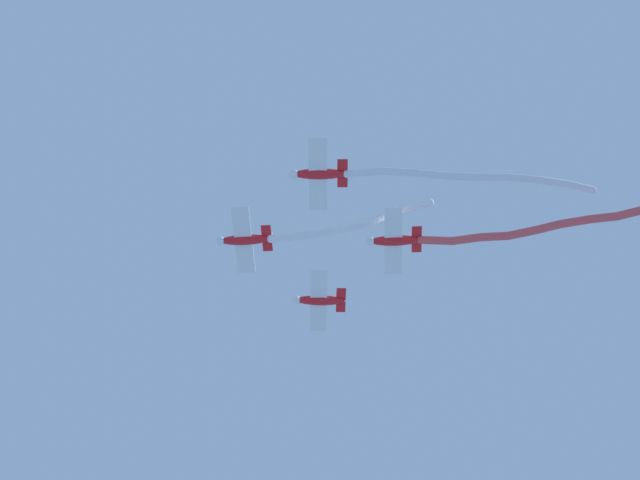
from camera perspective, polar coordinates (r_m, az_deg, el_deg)
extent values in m
ellipsoid|color=red|center=(89.38, -4.60, 0.01)|extent=(5.04, 2.16, 1.01)
sphere|color=white|center=(89.67, -6.09, -0.06)|extent=(1.04, 1.04, 0.86)
ellipsoid|color=black|center=(89.78, -4.97, 0.12)|extent=(1.36, 0.95, 0.54)
cube|color=white|center=(89.29, -4.71, -0.03)|extent=(3.35, 7.39, 0.13)
cube|color=red|center=(89.26, -3.27, 0.11)|extent=(1.58, 2.95, 0.11)
cube|color=white|center=(89.73, -3.31, 0.27)|extent=(1.12, 0.40, 1.39)
cylinder|color=white|center=(89.07, -2.24, 0.15)|extent=(2.58, 1.30, 0.94)
cylinder|color=white|center=(88.97, -0.66, 0.34)|extent=(2.65, 1.14, 0.88)
cylinder|color=white|center=(88.95, 0.90, 0.60)|extent=(2.54, 1.10, 1.05)
cylinder|color=white|center=(89.01, 2.43, 0.96)|extent=(2.59, 0.91, 1.03)
cylinder|color=white|center=(89.13, 4.09, 1.53)|extent=(3.13, 0.92, 1.34)
cylinder|color=white|center=(89.23, 5.86, 2.09)|extent=(2.83, 0.93, 0.79)
sphere|color=white|center=(89.10, -3.02, 0.08)|extent=(0.78, 0.78, 0.78)
sphere|color=white|center=(89.05, -1.47, 0.22)|extent=(0.78, 0.78, 0.78)
sphere|color=white|center=(88.91, 0.15, 0.46)|extent=(0.78, 0.78, 0.78)
sphere|color=white|center=(89.00, 1.65, 0.75)|extent=(0.78, 0.78, 0.78)
sphere|color=white|center=(89.03, 3.20, 1.16)|extent=(0.78, 0.78, 0.78)
sphere|color=white|center=(89.26, 4.98, 1.90)|extent=(0.78, 0.78, 0.78)
sphere|color=white|center=(89.23, 6.73, 2.27)|extent=(0.78, 0.78, 0.78)
ellipsoid|color=red|center=(85.38, -0.01, 4.06)|extent=(5.03, 2.38, 1.01)
sphere|color=white|center=(85.42, -1.60, 4.05)|extent=(1.07, 1.07, 0.86)
ellipsoid|color=black|center=(85.73, -0.43, 4.17)|extent=(1.38, 1.00, 0.54)
cube|color=white|center=(85.26, -0.12, 4.02)|extent=(3.66, 7.38, 0.13)
cube|color=red|center=(85.48, 1.38, 4.10)|extent=(1.70, 2.96, 0.11)
cube|color=white|center=(85.95, 1.31, 4.25)|extent=(1.12, 0.45, 1.39)
cylinder|color=white|center=(85.54, 2.72, 4.15)|extent=(3.35, 1.48, 1.07)
cylinder|color=white|center=(85.94, 4.81, 4.17)|extent=(3.14, 1.76, 0.74)
cylinder|color=white|center=(86.40, 6.72, 4.01)|extent=(2.81, 1.75, 0.81)
cylinder|color=white|center=(87.13, 8.65, 3.87)|extent=(3.37, 1.91, 1.06)
cylinder|color=white|center=(88.13, 10.56, 3.80)|extent=(3.02, 1.71, 1.24)
cylinder|color=white|center=(89.18, 12.38, 3.69)|extent=(3.19, 1.95, 0.96)
cylinder|color=white|center=(90.38, 14.10, 3.46)|extent=(2.86, 2.00, 1.23)
cylinder|color=white|center=(91.63, 15.61, 3.13)|extent=(2.70, 2.06, 0.90)
sphere|color=white|center=(85.36, 1.65, 4.05)|extent=(0.70, 0.70, 0.70)
sphere|color=white|center=(85.76, 3.79, 4.23)|extent=(0.70, 0.70, 0.70)
sphere|color=white|center=(86.14, 5.83, 4.10)|extent=(0.70, 0.70, 0.70)
sphere|color=white|center=(86.69, 7.60, 3.92)|extent=(0.70, 0.70, 0.70)
sphere|color=white|center=(87.61, 9.68, 3.81)|extent=(0.70, 0.70, 0.70)
sphere|color=white|center=(88.67, 11.43, 3.79)|extent=(0.70, 0.70, 0.70)
sphere|color=white|center=(89.72, 13.32, 3.58)|extent=(0.70, 0.70, 0.70)
sphere|color=white|center=(91.06, 14.87, 3.33)|extent=(0.70, 0.70, 0.70)
sphere|color=white|center=(92.22, 16.35, 2.94)|extent=(0.70, 0.70, 0.70)
ellipsoid|color=red|center=(93.12, 0.01, -3.71)|extent=(5.01, 2.50, 1.01)
sphere|color=white|center=(93.12, -1.44, -3.68)|extent=(1.08, 1.08, 0.86)
ellipsoid|color=black|center=(93.43, -0.37, -3.57)|extent=(1.38, 1.02, 0.54)
cube|color=white|center=(93.00, -0.09, -3.75)|extent=(3.84, 7.36, 0.13)
cube|color=red|center=(93.24, 1.29, -3.69)|extent=(1.77, 2.96, 0.11)
cube|color=white|center=(93.67, 1.22, -3.52)|extent=(1.11, 0.48, 1.39)
ellipsoid|color=red|center=(89.19, 4.61, -0.03)|extent=(5.04, 2.24, 1.01)
sphere|color=white|center=(89.08, 3.09, -0.08)|extent=(1.05, 1.05, 0.86)
ellipsoid|color=black|center=(89.49, 4.19, 0.08)|extent=(1.37, 0.97, 0.54)
cube|color=white|center=(89.07, 4.50, -0.08)|extent=(3.47, 7.38, 0.13)
cube|color=red|center=(89.42, 5.93, 0.04)|extent=(1.63, 2.96, 0.11)
cube|color=white|center=(89.87, 5.84, 0.21)|extent=(1.12, 0.42, 1.39)
cylinder|color=#DB4C4C|center=(89.23, 7.14, -0.03)|extent=(3.17, 1.44, 1.32)
cylinder|color=#DB4C4C|center=(89.07, 8.96, 0.06)|extent=(2.82, 0.97, 1.09)
cylinder|color=#DB4C4C|center=(88.87, 10.63, 0.21)|extent=(2.70, 1.04, 1.33)
cylinder|color=#DB4C4C|center=(88.67, 12.23, 0.42)|extent=(2.62, 0.83, 1.09)
cylinder|color=#DB4C4C|center=(88.79, 13.77, 0.77)|extent=(2.45, 0.89, 0.89)
cylinder|color=#DB4C4C|center=(89.09, 15.35, 1.09)|extent=(2.76, 0.95, 0.96)
cylinder|color=#DB4C4C|center=(89.33, 16.96, 1.31)|extent=(2.55, 1.01, 1.06)
cylinder|color=#DB4C4C|center=(89.66, 18.58, 1.61)|extent=(2.81, 0.79, 0.84)
sphere|color=#DB4C4C|center=(89.33, 6.19, 0.00)|extent=(0.78, 0.78, 0.78)
sphere|color=#DB4C4C|center=(89.16, 8.10, -0.06)|extent=(0.78, 0.78, 0.78)
sphere|color=#DB4C4C|center=(89.00, 9.82, 0.17)|extent=(0.78, 0.78, 0.78)
sphere|color=#DB4C4C|center=(88.75, 11.44, 0.25)|extent=(0.78, 0.78, 0.78)
sphere|color=#DB4C4C|center=(88.61, 13.03, 0.59)|extent=(0.78, 0.78, 0.78)
sphere|color=#DB4C4C|center=(88.98, 14.51, 0.95)|extent=(0.78, 0.78, 0.78)
sphere|color=#DB4C4C|center=(89.23, 16.19, 1.23)|extent=(0.78, 0.78, 0.78)
sphere|color=#DB4C4C|center=(89.46, 17.72, 1.40)|extent=(0.78, 0.78, 0.78)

